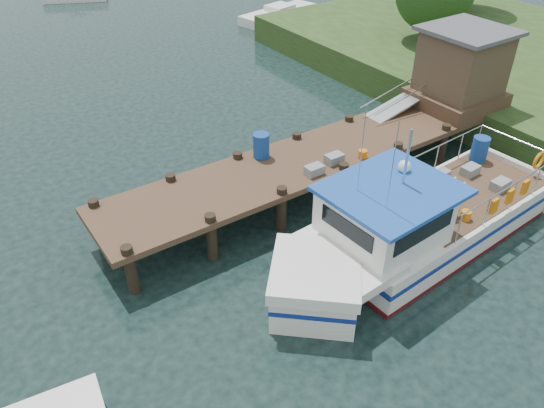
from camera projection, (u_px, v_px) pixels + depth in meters
ground_plane at (271, 205)px, 18.20m from camera, size 160.00×160.00×0.00m
dock at (414, 100)px, 19.92m from camera, size 16.60×3.00×4.78m
lobster_boat at (410, 227)px, 15.62m from camera, size 11.00×3.72×5.22m
moored_c at (280, 14)px, 35.96m from camera, size 6.26×3.21×0.94m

